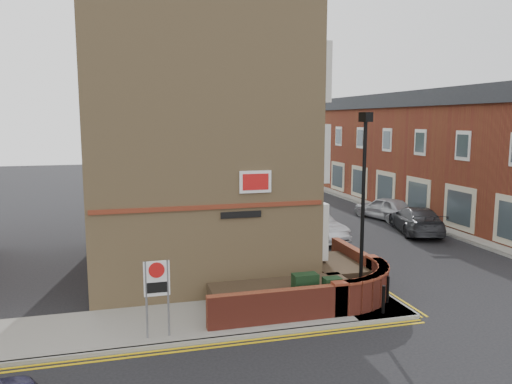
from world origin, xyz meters
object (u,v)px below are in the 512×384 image
object	(u,v)px
lamppost	(363,209)
zone_sign	(157,285)
utility_cabinet_large	(305,292)
silver_car_near	(312,225)

from	to	relation	value
lamppost	zone_sign	xyz separation A→B (m)	(-6.60, -0.70, -1.70)
utility_cabinet_large	silver_car_near	distance (m)	10.13
lamppost	utility_cabinet_large	world-z (taller)	lamppost
utility_cabinet_large	silver_car_near	world-z (taller)	silver_car_near
lamppost	zone_sign	size ratio (longest dim) A/B	2.86
silver_car_near	lamppost	bearing A→B (deg)	-117.04
utility_cabinet_large	zone_sign	world-z (taller)	zone_sign
lamppost	utility_cabinet_large	bearing A→B (deg)	176.99
lamppost	zone_sign	distance (m)	6.85
silver_car_near	utility_cabinet_large	bearing A→B (deg)	-127.73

